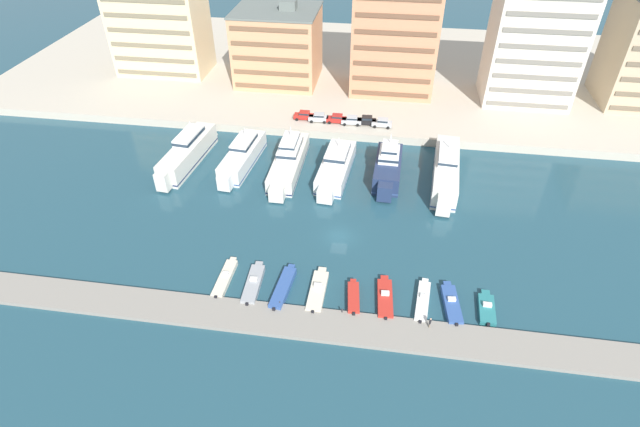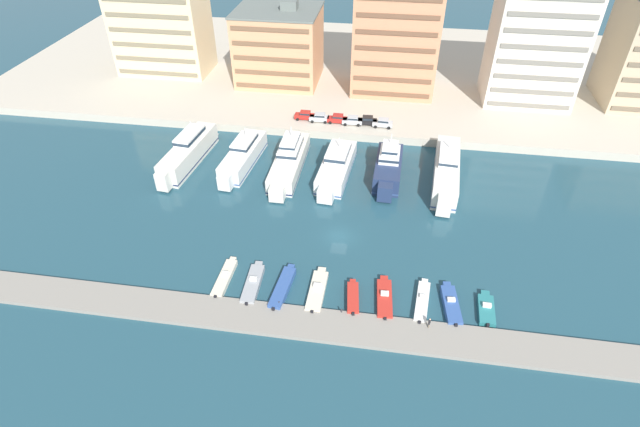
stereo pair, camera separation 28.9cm
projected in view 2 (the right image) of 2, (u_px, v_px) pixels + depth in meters
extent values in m
plane|color=#234C5B|center=(339.00, 236.00, 77.55)|extent=(400.00, 400.00, 0.00)
cube|color=beige|center=(370.00, 71.00, 127.61)|extent=(180.00, 70.00, 1.67)
cube|color=gray|center=(322.00, 325.00, 63.40)|extent=(120.00, 5.15, 0.56)
cube|color=silver|center=(189.00, 153.00, 93.50)|extent=(5.69, 17.86, 3.94)
cube|color=silver|center=(164.00, 181.00, 86.05)|extent=(2.37, 2.19, 3.35)
cube|color=#192347|center=(190.00, 159.00, 94.29)|extent=(5.75, 18.04, 0.24)
cube|color=white|center=(190.00, 136.00, 92.79)|extent=(3.81, 7.64, 1.64)
cube|color=#233342|center=(189.00, 136.00, 92.69)|extent=(3.86, 7.72, 0.59)
cylinder|color=silver|center=(191.00, 125.00, 92.58)|extent=(0.16, 0.16, 1.80)
cube|color=silver|center=(210.00, 134.00, 101.09)|extent=(3.45, 1.23, 0.20)
cube|color=white|center=(243.00, 157.00, 93.15)|extent=(5.54, 15.64, 3.25)
cube|color=white|center=(225.00, 181.00, 86.51)|extent=(2.47, 2.28, 2.76)
cube|color=#334C7F|center=(244.00, 161.00, 93.80)|extent=(5.59, 15.80, 0.24)
cube|color=white|center=(244.00, 142.00, 92.57)|extent=(3.82, 6.71, 1.49)
cube|color=#233342|center=(244.00, 142.00, 92.48)|extent=(3.87, 6.77, 0.54)
cylinder|color=silver|center=(245.00, 132.00, 92.29)|extent=(0.16, 0.16, 1.80)
cube|color=white|center=(258.00, 139.00, 99.81)|extent=(3.61, 1.22, 0.20)
cube|color=silver|center=(289.00, 162.00, 91.90)|extent=(4.72, 17.85, 2.91)
cube|color=silver|center=(277.00, 193.00, 84.10)|extent=(2.56, 2.33, 2.47)
cube|color=#192347|center=(290.00, 167.00, 92.48)|extent=(4.77, 18.03, 0.24)
cube|color=white|center=(290.00, 148.00, 91.57)|extent=(3.65, 7.51, 1.57)
cube|color=#233342|center=(290.00, 147.00, 91.47)|extent=(3.70, 7.58, 0.57)
cube|color=white|center=(290.00, 141.00, 90.72)|extent=(2.85, 5.86, 1.19)
cube|color=#233342|center=(290.00, 141.00, 90.64)|extent=(2.88, 5.91, 0.43)
cylinder|color=silver|center=(291.00, 131.00, 90.67)|extent=(0.16, 0.16, 1.80)
cube|color=silver|center=(299.00, 140.00, 99.60)|extent=(3.94, 0.92, 0.20)
cube|color=white|center=(336.00, 167.00, 90.59)|extent=(6.00, 15.69, 2.85)
cube|color=white|center=(326.00, 194.00, 83.82)|extent=(2.83, 2.61, 2.43)
cube|color=#334C7F|center=(336.00, 172.00, 91.16)|extent=(6.06, 15.85, 0.24)
cube|color=white|center=(338.00, 153.00, 90.07)|extent=(4.25, 6.73, 1.71)
cube|color=#233342|center=(338.00, 152.00, 89.97)|extent=(4.30, 6.79, 0.62)
cylinder|color=silver|center=(339.00, 142.00, 89.74)|extent=(0.16, 0.16, 1.80)
cube|color=white|center=(345.00, 148.00, 97.23)|extent=(4.15, 1.22, 0.20)
cube|color=navy|center=(388.00, 169.00, 89.70)|extent=(4.88, 12.86, 3.40)
cube|color=navy|center=(385.00, 192.00, 83.92)|extent=(2.55, 2.33, 2.89)
cube|color=#334C7F|center=(388.00, 174.00, 90.38)|extent=(4.93, 12.98, 0.24)
cube|color=white|center=(390.00, 155.00, 88.98)|extent=(3.68, 5.44, 1.38)
cube|color=#233342|center=(390.00, 154.00, 88.89)|extent=(3.73, 5.50, 0.50)
cube|color=white|center=(390.00, 148.00, 88.17)|extent=(2.87, 4.25, 1.25)
cube|color=#233342|center=(390.00, 148.00, 88.09)|extent=(2.91, 4.29, 0.45)
cylinder|color=silver|center=(391.00, 138.00, 87.85)|extent=(0.16, 0.16, 1.80)
cube|color=navy|center=(390.00, 153.00, 95.46)|extent=(3.87, 1.01, 0.20)
cube|color=silver|center=(446.00, 171.00, 88.59)|extent=(5.65, 19.28, 3.92)
cube|color=silver|center=(444.00, 205.00, 80.51)|extent=(2.45, 2.26, 3.33)
cube|color=#334C7F|center=(445.00, 177.00, 89.37)|extent=(5.70, 19.47, 0.24)
cube|color=white|center=(449.00, 154.00, 88.06)|extent=(3.87, 8.21, 1.36)
cube|color=#233342|center=(449.00, 154.00, 87.98)|extent=(3.91, 8.30, 0.49)
cylinder|color=silver|center=(450.00, 143.00, 88.01)|extent=(0.16, 0.16, 1.80)
cube|color=silver|center=(447.00, 148.00, 96.78)|extent=(3.60, 1.18, 0.20)
cube|color=beige|center=(224.00, 279.00, 69.77)|extent=(1.79, 7.06, 0.79)
cube|color=beige|center=(233.00, 260.00, 72.75)|extent=(0.91, 0.75, 0.67)
cube|color=silver|center=(225.00, 273.00, 69.83)|extent=(0.91, 0.62, 0.35)
cube|color=#283847|center=(226.00, 271.00, 70.02)|extent=(0.81, 0.10, 0.21)
cube|color=black|center=(215.00, 297.00, 66.82)|extent=(0.37, 0.29, 0.60)
cube|color=#9EA3A8|center=(253.00, 285.00, 68.71)|extent=(2.16, 7.14, 0.97)
cube|color=#9EA3A8|center=(259.00, 265.00, 71.78)|extent=(1.09, 0.90, 0.83)
cube|color=silver|center=(253.00, 279.00, 68.71)|extent=(1.08, 0.64, 0.38)
cube|color=#283847|center=(254.00, 277.00, 68.89)|extent=(0.96, 0.11, 0.23)
cube|color=black|center=(246.00, 304.00, 65.71)|extent=(0.37, 0.29, 0.60)
cube|color=#33569E|center=(282.00, 289.00, 68.08)|extent=(2.42, 7.68, 1.07)
cube|color=#33569E|center=(291.00, 268.00, 71.23)|extent=(1.02, 0.86, 0.91)
cube|color=black|center=(273.00, 309.00, 64.96)|extent=(0.38, 0.31, 0.60)
cube|color=beige|center=(317.00, 292.00, 67.78)|extent=(2.16, 7.30, 0.82)
cube|color=beige|center=(322.00, 271.00, 70.93)|extent=(1.15, 0.95, 0.70)
cube|color=silver|center=(318.00, 286.00, 67.79)|extent=(1.15, 0.61, 0.53)
cube|color=#283847|center=(318.00, 284.00, 67.96)|extent=(1.04, 0.09, 0.32)
cube|color=black|center=(312.00, 312.00, 64.72)|extent=(0.36, 0.28, 0.60)
cube|color=red|center=(353.00, 299.00, 66.62)|extent=(2.06, 5.37, 1.07)
cube|color=red|center=(353.00, 283.00, 68.92)|extent=(0.90, 0.76, 0.91)
cube|color=black|center=(353.00, 314.00, 64.32)|extent=(0.39, 0.32, 0.60)
cube|color=red|center=(384.00, 300.00, 66.64)|extent=(2.42, 6.81, 0.86)
cube|color=red|center=(384.00, 280.00, 69.58)|extent=(1.14, 0.96, 0.73)
cube|color=silver|center=(385.00, 293.00, 66.62)|extent=(1.12, 0.67, 0.49)
cube|color=#283847|center=(385.00, 291.00, 66.80)|extent=(0.99, 0.15, 0.29)
cube|color=black|center=(385.00, 319.00, 63.78)|extent=(0.38, 0.30, 0.60)
cube|color=white|center=(422.00, 302.00, 66.22)|extent=(2.29, 7.14, 0.90)
cube|color=white|center=(425.00, 282.00, 69.14)|extent=(0.94, 0.80, 0.76)
cube|color=silver|center=(423.00, 296.00, 66.23)|extent=(0.93, 0.69, 0.37)
cube|color=#283847|center=(423.00, 295.00, 66.41)|extent=(0.80, 0.16, 0.22)
cube|color=black|center=(419.00, 323.00, 63.31)|extent=(0.39, 0.31, 0.60)
cube|color=#33569E|center=(451.00, 306.00, 65.73)|extent=(2.62, 6.70, 0.94)
cube|color=#33569E|center=(447.00, 286.00, 68.60)|extent=(1.13, 0.96, 0.80)
cube|color=silver|center=(451.00, 300.00, 65.70)|extent=(1.10, 0.71, 0.40)
cube|color=#283847|center=(451.00, 298.00, 65.89)|extent=(0.95, 0.19, 0.24)
cube|color=black|center=(456.00, 326.00, 62.93)|extent=(0.39, 0.32, 0.60)
cube|color=teal|center=(486.00, 310.00, 65.23)|extent=(2.27, 5.07, 0.75)
cube|color=teal|center=(485.00, 294.00, 67.47)|extent=(1.16, 0.97, 0.64)
cube|color=silver|center=(487.00, 305.00, 65.14)|extent=(1.15, 0.65, 0.45)
cube|color=#283847|center=(487.00, 303.00, 65.32)|extent=(1.02, 0.13, 0.27)
cube|color=black|center=(488.00, 326.00, 63.07)|extent=(0.37, 0.30, 0.60)
cube|color=red|center=(305.00, 116.00, 104.41)|extent=(4.10, 1.70, 0.80)
cube|color=red|center=(305.00, 113.00, 103.93)|extent=(2.10, 1.56, 0.68)
cube|color=#1E2833|center=(305.00, 113.00, 103.93)|extent=(2.06, 1.58, 0.37)
cylinder|color=black|center=(298.00, 119.00, 104.15)|extent=(0.64, 0.22, 0.64)
cylinder|color=black|center=(299.00, 116.00, 105.47)|extent=(0.64, 0.22, 0.64)
cylinder|color=black|center=(310.00, 120.00, 103.83)|extent=(0.64, 0.22, 0.64)
cylinder|color=black|center=(312.00, 117.00, 105.15)|extent=(0.64, 0.22, 0.64)
cube|color=#B7BCC1|center=(319.00, 118.00, 103.64)|extent=(4.16, 1.86, 0.80)
cube|color=#B7BCC1|center=(320.00, 115.00, 103.17)|extent=(2.16, 1.64, 0.68)
cube|color=#1E2833|center=(320.00, 115.00, 103.17)|extent=(2.12, 1.65, 0.37)
cylinder|color=black|center=(312.00, 122.00, 103.34)|extent=(0.65, 0.24, 0.64)
cylinder|color=black|center=(313.00, 118.00, 104.67)|extent=(0.65, 0.24, 0.64)
cylinder|color=black|center=(325.00, 122.00, 103.10)|extent=(0.65, 0.24, 0.64)
cylinder|color=black|center=(326.00, 119.00, 104.43)|extent=(0.65, 0.24, 0.64)
cube|color=red|center=(337.00, 120.00, 103.22)|extent=(4.10, 1.70, 0.80)
cube|color=red|center=(338.00, 116.00, 102.75)|extent=(2.10, 1.56, 0.68)
cube|color=#1E2833|center=(338.00, 116.00, 102.75)|extent=(2.06, 1.58, 0.37)
cylinder|color=black|center=(330.00, 123.00, 102.96)|extent=(0.64, 0.22, 0.64)
cylinder|color=black|center=(331.00, 119.00, 104.29)|extent=(0.64, 0.22, 0.64)
cylinder|color=black|center=(343.00, 124.00, 102.64)|extent=(0.64, 0.22, 0.64)
cylinder|color=black|center=(344.00, 120.00, 103.97)|extent=(0.64, 0.22, 0.64)
cube|color=#B7BCC1|center=(352.00, 121.00, 102.65)|extent=(4.18, 1.89, 0.80)
cube|color=#B7BCC1|center=(353.00, 118.00, 102.18)|extent=(2.17, 1.66, 0.68)
cube|color=#1E2833|center=(353.00, 118.00, 102.18)|extent=(2.13, 1.67, 0.37)
cylinder|color=black|center=(345.00, 125.00, 102.34)|extent=(0.65, 0.25, 0.64)
cylinder|color=black|center=(346.00, 121.00, 103.68)|extent=(0.65, 0.25, 0.64)
cylinder|color=black|center=(358.00, 125.00, 102.12)|extent=(0.65, 0.25, 0.64)
cylinder|color=black|center=(359.00, 121.00, 103.45)|extent=(0.65, 0.25, 0.64)
cube|color=black|center=(367.00, 121.00, 102.57)|extent=(4.17, 1.88, 0.80)
cube|color=black|center=(368.00, 118.00, 102.10)|extent=(2.17, 1.65, 0.68)
cube|color=#1E2833|center=(368.00, 118.00, 102.10)|extent=(2.13, 1.67, 0.37)
cylinder|color=black|center=(360.00, 125.00, 102.26)|extent=(0.65, 0.25, 0.64)
cylinder|color=black|center=(360.00, 121.00, 103.60)|extent=(0.65, 0.25, 0.64)
cylinder|color=black|center=(373.00, 125.00, 102.04)|extent=(0.65, 0.25, 0.64)
cylinder|color=black|center=(373.00, 122.00, 103.37)|extent=(0.65, 0.25, 0.64)
cube|color=#B7BCC1|center=(383.00, 124.00, 101.77)|extent=(4.15, 1.83, 0.80)
cube|color=#B7BCC1|center=(384.00, 121.00, 101.29)|extent=(2.15, 1.63, 0.68)
cube|color=#1E2833|center=(384.00, 121.00, 101.29)|extent=(2.11, 1.64, 0.37)
cylinder|color=black|center=(375.00, 127.00, 101.55)|extent=(0.65, 0.24, 0.64)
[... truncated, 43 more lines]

